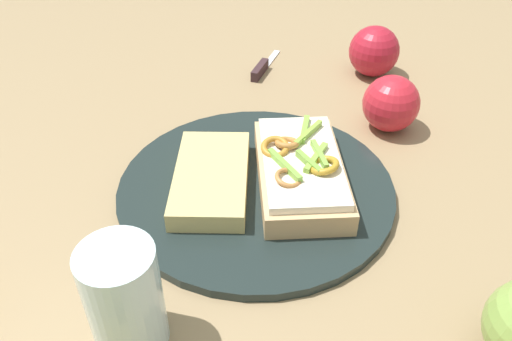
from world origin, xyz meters
The scene contains 8 objects.
ground_plane centered at (0.00, 0.00, 0.00)m, with size 2.00×2.00×0.00m, color #8D7451.
plate centered at (0.00, 0.00, 0.01)m, with size 0.32×0.32×0.01m, color #1D2726.
sandwich centered at (0.04, 0.03, 0.03)m, with size 0.17×0.20×0.05m.
bread_slice_side centered at (-0.04, -0.03, 0.02)m, with size 0.15×0.08×0.02m, color tan.
apple_3 centered at (0.03, 0.34, 0.04)m, with size 0.08×0.08×0.08m, color #A71A2A.
apple_5 centered at (0.10, 0.20, 0.04)m, with size 0.07×0.07×0.07m, color red.
drinking_glass centered at (-0.01, -0.22, 0.05)m, with size 0.06×0.06×0.10m, color silver.
knife centered at (-0.12, 0.27, 0.01)m, with size 0.02×0.12×0.02m.
Camera 1 is at (0.21, -0.41, 0.39)m, focal length 36.58 mm.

